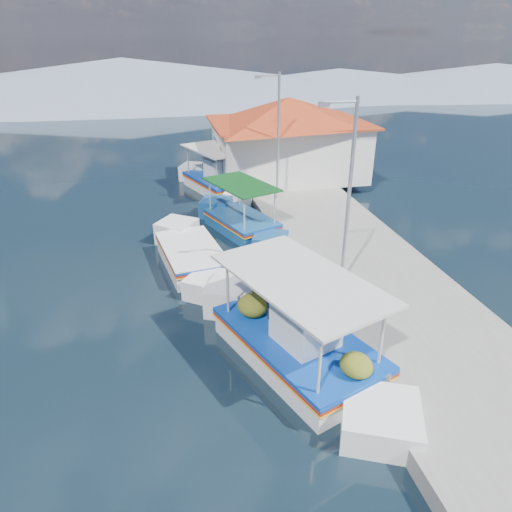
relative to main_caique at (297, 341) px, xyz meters
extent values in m
plane|color=black|center=(-2.18, 0.98, -0.55)|extent=(160.00, 160.00, 0.00)
cube|color=gray|center=(3.72, 6.98, -0.30)|extent=(5.00, 44.00, 0.50)
cylinder|color=#A5A8AD|center=(1.62, -2.02, 0.10)|extent=(0.20, 0.20, 0.30)
cylinder|color=#A5A8AD|center=(1.62, 2.98, 0.10)|extent=(0.20, 0.20, 0.30)
cylinder|color=#A5A8AD|center=(1.62, 8.98, 0.10)|extent=(0.20, 0.20, 0.30)
cylinder|color=#A5A8AD|center=(1.62, 14.98, 0.10)|extent=(0.20, 0.20, 0.30)
cube|color=white|center=(-0.03, -0.08, -0.31)|extent=(3.99, 5.32, 1.04)
cube|color=white|center=(1.12, 2.86, -0.17)|extent=(2.29, 2.29, 1.15)
cube|color=white|center=(-1.15, -2.93, -0.31)|extent=(2.23, 2.23, 0.99)
cube|color=#0C3B9E|center=(-0.03, -0.08, 0.18)|extent=(4.11, 5.48, 0.07)
cube|color=#AB210E|center=(-0.03, -0.08, 0.09)|extent=(4.11, 5.48, 0.05)
cube|color=yellow|center=(-0.03, -0.08, 0.01)|extent=(4.11, 5.48, 0.04)
cube|color=#0C3B9E|center=(-0.03, -0.08, 0.25)|extent=(4.12, 5.45, 0.05)
cube|color=brown|center=(-0.03, -0.08, 0.22)|extent=(3.78, 5.17, 0.05)
cube|color=white|center=(-0.15, -0.39, 0.83)|extent=(1.76, 1.82, 1.21)
cube|color=silver|center=(-0.15, -0.39, 1.45)|extent=(1.91, 1.96, 0.07)
cylinder|color=beige|center=(-0.20, 2.14, 1.10)|extent=(0.08, 0.08, 1.76)
cylinder|color=beige|center=(1.60, 1.43, 1.10)|extent=(0.08, 0.08, 1.76)
cylinder|color=beige|center=(-1.66, -1.59, 1.10)|extent=(0.08, 0.08, 1.76)
cylinder|color=beige|center=(0.14, -2.30, 1.10)|extent=(0.08, 0.08, 1.76)
cube|color=silver|center=(-0.03, -0.08, 1.98)|extent=(4.10, 5.37, 0.08)
ellipsoid|color=#474D14|center=(0.12, 1.51, 0.53)|extent=(0.84, 0.92, 0.63)
ellipsoid|color=#474D14|center=(1.03, 1.74, 0.49)|extent=(0.70, 0.77, 0.53)
ellipsoid|color=#474D14|center=(-0.55, -2.00, 0.50)|extent=(0.75, 0.82, 0.56)
sphere|color=#E55A07|center=(1.23, 0.13, 1.05)|extent=(0.44, 0.44, 0.44)
cube|color=navy|center=(0.10, 9.25, -0.34)|extent=(3.06, 3.98, 0.90)
cube|color=navy|center=(0.97, 11.46, -0.23)|extent=(1.80, 1.80, 1.00)
cube|color=navy|center=(-0.75, 7.11, -0.34)|extent=(1.75, 1.75, 0.85)
cube|color=#0C3B9E|center=(0.10, 9.25, 0.08)|extent=(3.16, 4.10, 0.06)
cube|color=#AB210E|center=(0.10, 9.25, 0.00)|extent=(3.16, 4.10, 0.05)
cube|color=yellow|center=(0.10, 9.25, -0.06)|extent=(3.16, 4.10, 0.04)
cube|color=navy|center=(0.10, 9.25, 0.14)|extent=(3.16, 4.08, 0.05)
cube|color=brown|center=(0.10, 9.25, 0.12)|extent=(2.90, 3.86, 0.05)
cylinder|color=beige|center=(-0.06, 10.91, 0.88)|extent=(0.07, 0.07, 1.52)
cylinder|color=beige|center=(1.35, 10.35, 0.88)|extent=(0.07, 0.07, 1.52)
cylinder|color=beige|center=(-1.15, 8.15, 0.88)|extent=(0.07, 0.07, 1.52)
cylinder|color=beige|center=(0.26, 7.59, 0.88)|extent=(0.07, 0.07, 1.52)
cube|color=#0D4217|center=(0.10, 9.25, 1.64)|extent=(3.15, 4.02, 0.07)
cube|color=white|center=(-2.38, 6.20, -0.31)|extent=(2.55, 3.97, 1.03)
cube|color=white|center=(-1.96, 8.63, -0.18)|extent=(1.96, 1.96, 1.14)
cube|color=white|center=(-2.78, 3.84, -0.31)|extent=(1.90, 1.90, 0.97)
cube|color=#0C3B9E|center=(-2.38, 6.20, 0.17)|extent=(2.62, 4.09, 0.06)
cube|color=#AB210E|center=(-2.38, 6.20, 0.08)|extent=(2.62, 4.09, 0.05)
cube|color=yellow|center=(-2.38, 6.20, 0.00)|extent=(2.62, 4.09, 0.04)
cube|color=white|center=(-2.38, 6.20, 0.24)|extent=(2.64, 4.06, 0.05)
cube|color=brown|center=(-2.38, 6.20, 0.21)|extent=(2.38, 3.87, 0.05)
cube|color=white|center=(-0.27, 15.44, -0.32)|extent=(3.47, 4.59, 0.97)
cube|color=white|center=(0.72, 17.99, -0.20)|extent=(2.03, 2.03, 1.07)
cube|color=white|center=(-1.22, 12.97, -0.32)|extent=(1.97, 1.97, 0.91)
cube|color=#0C3B9E|center=(-0.27, 15.44, 0.12)|extent=(3.57, 4.73, 0.06)
cube|color=#AB210E|center=(-0.27, 15.44, 0.04)|extent=(3.57, 4.73, 0.05)
cube|color=yellow|center=(-0.27, 15.44, -0.03)|extent=(3.57, 4.73, 0.04)
cube|color=#0C3B9E|center=(-0.27, 15.44, 0.19)|extent=(3.58, 4.70, 0.05)
cube|color=brown|center=(-0.27, 15.44, 0.16)|extent=(3.28, 4.45, 0.05)
cube|color=white|center=(-0.38, 15.16, 0.72)|extent=(1.57, 1.66, 1.12)
cube|color=silver|center=(-0.38, 15.16, 1.30)|extent=(1.71, 1.79, 0.06)
cylinder|color=beige|center=(-0.44, 17.35, 0.98)|extent=(0.07, 0.07, 1.63)
cylinder|color=beige|center=(1.15, 16.74, 0.98)|extent=(0.07, 0.07, 1.63)
cylinder|color=beige|center=(-1.68, 14.14, 0.98)|extent=(0.07, 0.07, 1.63)
cylinder|color=beige|center=(-0.09, 13.53, 0.98)|extent=(0.07, 0.07, 1.63)
cube|color=silver|center=(-0.27, 15.44, 1.79)|extent=(3.57, 4.63, 0.07)
cube|color=silver|center=(4.02, 15.98, 1.45)|extent=(8.00, 6.00, 3.00)
cube|color=#B53A19|center=(4.02, 15.98, 3.00)|extent=(8.64, 6.48, 0.10)
pyramid|color=#B53A19|center=(4.02, 15.98, 3.65)|extent=(10.49, 10.49, 1.40)
cube|color=brown|center=(0.04, 14.98, 0.95)|extent=(0.06, 1.00, 2.00)
cube|color=#0C3B9E|center=(0.04, 17.48, 1.55)|extent=(0.06, 1.20, 0.90)
cylinder|color=#A5A8AD|center=(2.42, 2.98, 2.95)|extent=(0.12, 0.12, 6.00)
cylinder|color=#A5A8AD|center=(1.92, 2.98, 5.80)|extent=(1.00, 0.08, 0.08)
cube|color=#A5A8AD|center=(1.42, 2.98, 5.75)|extent=(0.30, 0.14, 0.14)
cylinder|color=#A5A8AD|center=(2.42, 11.98, 2.95)|extent=(0.12, 0.12, 6.00)
cylinder|color=#A5A8AD|center=(1.92, 11.98, 5.80)|extent=(1.00, 0.08, 0.08)
cube|color=#A5A8AD|center=(1.42, 11.98, 5.75)|extent=(0.30, 0.14, 0.14)
cone|color=slate|center=(-7.18, 56.98, 1.90)|extent=(96.00, 96.00, 5.50)
cone|color=slate|center=(22.82, 56.98, 1.05)|extent=(76.80, 76.80, 3.80)
cone|color=slate|center=(47.82, 56.98, 1.25)|extent=(89.60, 89.60, 4.20)
camera|label=1|loc=(-3.18, -9.87, 7.57)|focal=32.50mm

